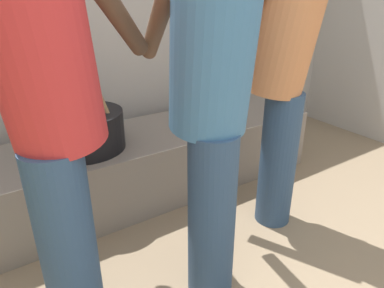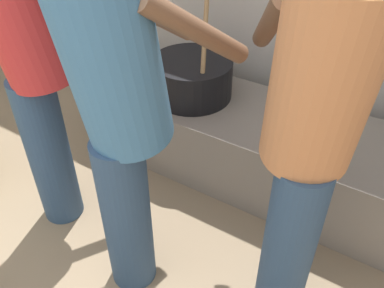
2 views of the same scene
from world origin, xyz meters
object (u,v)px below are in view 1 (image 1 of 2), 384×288
object	(u,v)px
cook_in_orange_shirt	(282,64)
cook_in_blue_shirt	(212,94)
cook_in_red_shirt	(48,99)
cooking_pot_main	(84,130)

from	to	relation	value
cook_in_orange_shirt	cook_in_blue_shirt	bearing A→B (deg)	-159.87
cook_in_orange_shirt	cook_in_blue_shirt	distance (m)	0.63
cook_in_orange_shirt	cook_in_red_shirt	xyz separation A→B (m)	(-1.13, -0.12, 0.04)
cooking_pot_main	cook_in_orange_shirt	world-z (taller)	cook_in_orange_shirt
cook_in_orange_shirt	cook_in_red_shirt	distance (m)	1.14
cook_in_red_shirt	cook_in_blue_shirt	size ratio (longest dim) A/B	1.04
cooking_pot_main	cook_in_blue_shirt	xyz separation A→B (m)	(0.25, -0.86, 0.38)
cooking_pot_main	cook_in_orange_shirt	size ratio (longest dim) A/B	0.42
cook_in_orange_shirt	cook_in_blue_shirt	world-z (taller)	cook_in_orange_shirt
cook_in_red_shirt	cook_in_blue_shirt	bearing A→B (deg)	-10.43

